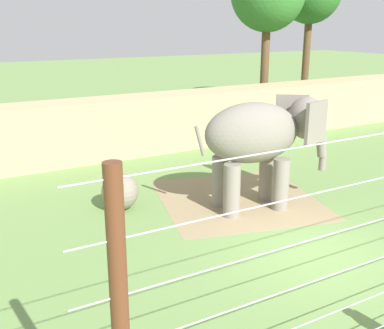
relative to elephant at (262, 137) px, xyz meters
The scene contains 5 objects.
ground_plane 3.68m from the elephant, 102.90° to the right, with size 120.00×120.00×0.00m, color #6B8E4C.
dirt_patch 2.18m from the elephant, 109.34° to the left, with size 4.50×4.57×0.01m, color #937F5B.
embankment_wall 7.26m from the elephant, 95.43° to the left, with size 36.00×1.80×2.27m, color tan.
elephant is the anchor object (origin of this frame).
enrichment_ball 4.27m from the elephant, 153.97° to the left, with size 1.05×1.05×1.05m, color gray.
Camera 1 is at (-7.27, -7.06, 5.10)m, focal length 43.90 mm.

